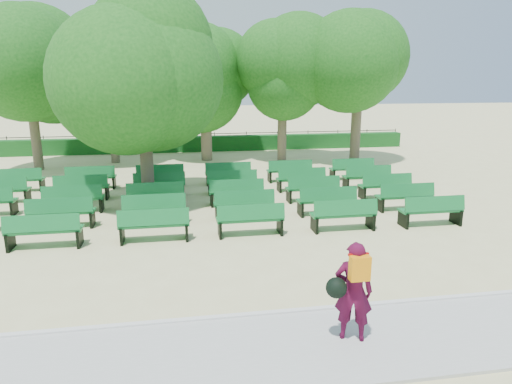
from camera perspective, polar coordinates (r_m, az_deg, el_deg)
The scene contains 9 objects.
ground at distance 14.61m, azimuth -4.52°, elevation -3.40°, with size 120.00×120.00×0.00m, color #D0C78A.
paving at distance 7.91m, azimuth 0.69°, elevation -19.36°, with size 30.00×2.20×0.06m, color #B1B2AD.
curb at distance 8.87m, azimuth -0.69°, elevation -15.20°, with size 30.00×0.12×0.10m, color silver.
hedge at distance 28.19m, azimuth -7.17°, elevation 6.00°, with size 26.00×0.70×0.90m, color #14511B.
fence at distance 28.65m, azimuth -7.18°, elevation 5.22°, with size 26.00×0.10×1.02m, color black, non-canonical shape.
tree_line at distance 24.32m, azimuth -6.69°, elevation 3.64°, with size 21.80×6.80×7.04m, color #20611A, non-canonical shape.
bench_array at distance 16.10m, azimuth -7.27°, elevation -1.44°, with size 1.92×0.62×1.20m.
tree_among at distance 16.41m, azimuth -14.17°, elevation 14.87°, with size 5.27×5.27×7.11m.
person at distance 7.92m, azimuth 11.96°, elevation -11.90°, with size 0.87×0.61×1.74m.
Camera 1 is at (-1.19, -13.89, 4.40)m, focal length 32.00 mm.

